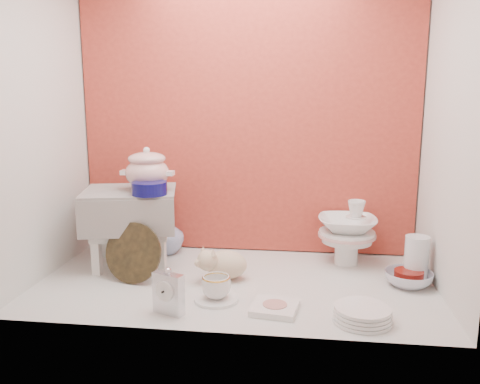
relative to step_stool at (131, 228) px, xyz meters
The scene contains 17 objects.
ground 0.61m from the step_stool, 17.22° to the right, with size 1.80×1.80×0.00m, color silver.
niche_shell 0.92m from the step_stool, ahead, with size 1.86×1.03×1.53m.
step_stool is the anchor object (origin of this frame).
soup_tureen 0.31m from the step_stool, ahead, with size 0.25×0.25×0.21m, color white, non-canonical shape.
cobalt_bowl 0.28m from the step_stool, 37.28° to the right, with size 0.17×0.17×0.06m, color #0B0A4D.
floral_platter 0.19m from the step_stool, 119.90° to the left, with size 0.37×0.08×0.37m, color silver, non-canonical shape.
blue_white_vase 0.24m from the step_stool, 61.01° to the left, with size 0.21×0.21×0.22m, color white.
lacquer_tray 0.25m from the step_stool, 69.18° to the right, with size 0.28×0.09×0.27m, color black, non-canonical shape.
mantel_clock 0.64m from the step_stool, 57.93° to the right, with size 0.13×0.04×0.19m, color silver.
plush_pig 0.54m from the step_stool, 15.80° to the right, with size 0.25×0.17×0.15m, color #CDB290.
teacup_saucer 0.66m from the step_stool, 38.05° to the right, with size 0.19×0.19×0.01m, color white.
gold_rim_teacup 0.65m from the step_stool, 38.05° to the right, with size 0.12×0.12×0.10m, color white.
lattice_dish 0.90m from the step_stool, 31.42° to the right, with size 0.18×0.18×0.02m, color white.
dinner_plate_stack 1.21m from the step_stool, 25.26° to the right, with size 0.23×0.23×0.06m, color white.
crystal_bowl 1.35m from the step_stool, ahead, with size 0.21×0.21×0.07m, color silver.
clear_glass_vase 1.38m from the step_stool, ahead, with size 0.11×0.11×0.22m, color silver.
porcelain_tower 1.09m from the step_stool, ahead, with size 0.29×0.29×0.33m, color white, non-canonical shape.
Camera 1 is at (0.29, -2.14, 0.85)m, focal length 36.96 mm.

